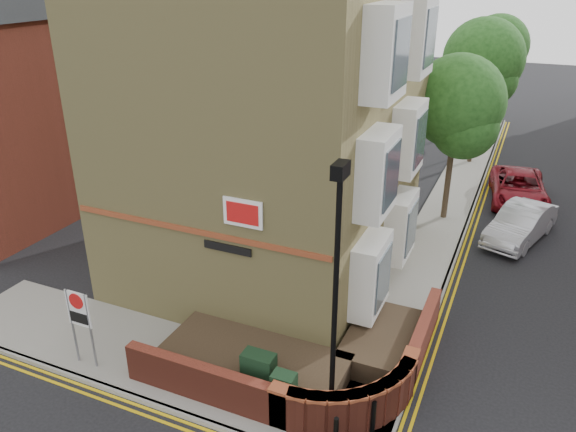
# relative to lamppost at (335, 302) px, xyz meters

# --- Properties ---
(pavement_corner) EXTENTS (13.00, 3.00, 0.12)m
(pavement_corner) POSITION_rel_lamppost_xyz_m (-5.10, 0.30, -3.28)
(pavement_corner) COLOR gray
(pavement_corner) RESTS_ON ground
(pavement_main) EXTENTS (2.00, 32.00, 0.12)m
(pavement_main) POSITION_rel_lamppost_xyz_m (0.40, 14.80, -3.28)
(pavement_main) COLOR gray
(pavement_main) RESTS_ON ground
(kerb_side) EXTENTS (13.00, 0.15, 0.12)m
(kerb_side) POSITION_rel_lamppost_xyz_m (-5.10, -1.20, -3.28)
(kerb_side) COLOR gray
(kerb_side) RESTS_ON ground
(kerb_main_near) EXTENTS (0.15, 32.00, 0.12)m
(kerb_main_near) POSITION_rel_lamppost_xyz_m (1.40, 14.80, -3.28)
(kerb_main_near) COLOR gray
(kerb_main_near) RESTS_ON ground
(yellow_lines_side) EXTENTS (13.00, 0.28, 0.01)m
(yellow_lines_side) POSITION_rel_lamppost_xyz_m (-5.10, -1.45, -3.34)
(yellow_lines_side) COLOR gold
(yellow_lines_side) RESTS_ON ground
(yellow_lines_main) EXTENTS (0.28, 32.00, 0.01)m
(yellow_lines_main) POSITION_rel_lamppost_xyz_m (1.65, 14.80, -3.34)
(yellow_lines_main) COLOR gold
(yellow_lines_main) RESTS_ON ground
(corner_building) EXTENTS (8.95, 10.40, 13.60)m
(corner_building) POSITION_rel_lamppost_xyz_m (-4.44, 6.80, 2.88)
(corner_building) COLOR tan
(corner_building) RESTS_ON ground
(garden_wall) EXTENTS (6.80, 6.00, 1.20)m
(garden_wall) POSITION_rel_lamppost_xyz_m (-1.60, 1.30, -3.34)
(garden_wall) COLOR maroon
(garden_wall) RESTS_ON ground
(lamppost) EXTENTS (0.25, 0.50, 6.30)m
(lamppost) POSITION_rel_lamppost_xyz_m (0.00, 0.00, 0.00)
(lamppost) COLOR black
(lamppost) RESTS_ON pavement_corner
(utility_cabinet_large) EXTENTS (0.80, 0.45, 1.20)m
(utility_cabinet_large) POSITION_rel_lamppost_xyz_m (-1.90, 0.10, -2.62)
(utility_cabinet_large) COLOR black
(utility_cabinet_large) RESTS_ON pavement_corner
(utility_cabinet_small) EXTENTS (0.55, 0.40, 1.10)m
(utility_cabinet_small) POSITION_rel_lamppost_xyz_m (-1.10, -0.20, -2.67)
(utility_cabinet_small) COLOR black
(utility_cabinet_small) RESTS_ON pavement_corner
(bollard_far) EXTENTS (0.11, 0.11, 0.90)m
(bollard_far) POSITION_rel_lamppost_xyz_m (1.00, -0.00, -2.77)
(bollard_far) COLOR black
(bollard_far) RESTS_ON pavement_corner
(zone_sign) EXTENTS (0.72, 0.07, 2.20)m
(zone_sign) POSITION_rel_lamppost_xyz_m (-6.60, -0.70, -1.70)
(zone_sign) COLOR slate
(zone_sign) RESTS_ON pavement_corner
(side_building) EXTENTS (6.40, 10.40, 9.00)m
(side_building) POSITION_rel_lamppost_xyz_m (-16.60, 6.80, 1.20)
(side_building) COLOR maroon
(side_building) RESTS_ON ground
(tree_near) EXTENTS (3.64, 3.65, 6.70)m
(tree_near) POSITION_rel_lamppost_xyz_m (0.40, 12.85, 1.36)
(tree_near) COLOR #382B1E
(tree_near) RESTS_ON pavement_main
(tree_mid) EXTENTS (4.03, 4.03, 7.42)m
(tree_mid) POSITION_rel_lamppost_xyz_m (0.40, 20.85, 1.85)
(tree_mid) COLOR #382B1E
(tree_mid) RESTS_ON pavement_main
(tree_far) EXTENTS (3.81, 3.81, 7.00)m
(tree_far) POSITION_rel_lamppost_xyz_m (0.40, 28.85, 1.57)
(tree_far) COLOR #382B1E
(tree_far) RESTS_ON pavement_main
(traffic_light_assembly) EXTENTS (0.20, 0.16, 4.20)m
(traffic_light_assembly) POSITION_rel_lamppost_xyz_m (0.80, 23.80, -0.56)
(traffic_light_assembly) COLOR black
(traffic_light_assembly) RESTS_ON pavement_main
(silver_car_near) EXTENTS (2.66, 4.43, 1.38)m
(silver_car_near) POSITION_rel_lamppost_xyz_m (3.40, 12.01, -2.66)
(silver_car_near) COLOR #B6B7BF
(silver_car_near) RESTS_ON ground
(red_car_main) EXTENTS (2.92, 5.21, 1.38)m
(red_car_main) POSITION_rel_lamppost_xyz_m (3.10, 16.03, -2.66)
(red_car_main) COLOR maroon
(red_car_main) RESTS_ON ground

